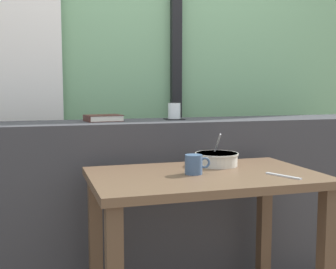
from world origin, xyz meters
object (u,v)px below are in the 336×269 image
Objects in this scene: juice_glass at (174,112)px; closed_book at (103,118)px; fork_utensil at (283,176)px; ceramic_mug at (194,164)px; soup_bowl at (217,159)px; coaster_square at (174,119)px; breakfast_table at (204,201)px.

closed_book is at bearing -179.85° from juice_glass.
fork_utensil is 1.50× the size of ceramic_mug.
closed_book is at bearing 136.13° from soup_bowl.
soup_bowl is (0.07, -0.46, -0.16)m from coaster_square.
ceramic_mug is at bearing -64.14° from closed_book.
soup_bowl reaches higher than ceramic_mug.
coaster_square is 1.12× the size of juice_glass.
fork_utensil is (0.17, -0.32, -0.03)m from soup_bowl.
ceramic_mug is at bearing 131.08° from fork_utensil.
juice_glass is 0.85m from fork_utensil.
closed_book is (-0.41, -0.00, -0.03)m from juice_glass.
juice_glass is (0.06, 0.62, 0.36)m from breakfast_table.
juice_glass is at bearing 98.55° from soup_bowl.
coaster_square is 0.59× the size of fork_utensil.
breakfast_table is 0.26m from soup_bowl.
soup_bowl is at bearing -81.45° from coaster_square.
ceramic_mug reaches higher than fork_utensil.
coaster_square is at bearing 80.27° from ceramic_mug.
breakfast_table is 4.78× the size of soup_bowl.
closed_book reaches higher than fork_utensil.
breakfast_table is 0.18m from ceramic_mug.
fork_utensil is at bearing -50.50° from closed_book.
juice_glass reaches higher than ceramic_mug.
soup_bowl reaches higher than fork_utensil.
coaster_square reaches higher than soup_bowl.
soup_bowl is 0.24m from ceramic_mug.
juice_glass reaches higher than closed_book.
fork_utensil is at bearing -28.83° from breakfast_table.
juice_glass reaches higher than fork_utensil.
juice_glass is at bearing 82.87° from fork_utensil.
breakfast_table is at bearing -95.29° from coaster_square.
closed_book is 1.23× the size of fork_utensil.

